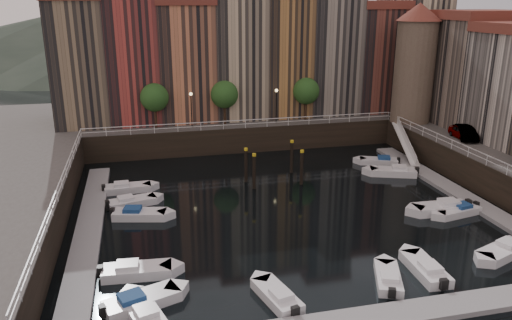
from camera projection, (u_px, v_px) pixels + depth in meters
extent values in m
plane|color=black|center=(284.00, 205.00, 43.52)|extent=(200.00, 200.00, 0.00)
cube|color=black|center=(230.00, 121.00, 67.14)|extent=(80.00, 20.00, 3.00)
cube|color=gray|center=(89.00, 227.00, 38.97)|extent=(2.00, 28.00, 0.35)
cube|color=gray|center=(455.00, 192.00, 46.11)|extent=(2.00, 28.00, 0.35)
cube|color=gray|center=(371.00, 319.00, 27.72)|extent=(30.00, 2.00, 0.35)
cone|color=#2D382D|center=(66.00, 38.00, 136.65)|extent=(80.00, 80.00, 14.00)
cone|color=#2D382D|center=(193.00, 29.00, 143.75)|extent=(100.00, 100.00, 18.00)
cone|color=#2D382D|center=(308.00, 38.00, 152.37)|extent=(70.00, 70.00, 12.00)
cube|color=#7C684F|center=(81.00, 63.00, 58.26)|extent=(6.00, 10.00, 14.00)
cube|color=#A13932|center=(132.00, 54.00, 59.26)|extent=(5.80, 10.00, 16.00)
cube|color=#BF724E|center=(185.00, 63.00, 60.99)|extent=(6.50, 10.00, 13.50)
cube|color=brown|center=(182.00, 1.00, 58.77)|extent=(6.80, 10.30, 1.00)
cube|color=tan|center=(235.00, 55.00, 62.16)|extent=(6.20, 10.00, 15.00)
cube|color=#A8753E|center=(281.00, 56.00, 63.54)|extent=(5.60, 10.00, 14.50)
cube|color=gray|center=(325.00, 47.00, 64.55)|extent=(6.40, 10.00, 16.50)
cube|color=brown|center=(369.00, 60.00, 66.45)|extent=(6.00, 10.00, 13.00)
cube|color=brown|center=(372.00, 5.00, 64.31)|extent=(6.30, 10.30, 1.00)
cube|color=beige|center=(410.00, 49.00, 67.38)|extent=(5.90, 10.00, 15.50)
cube|color=#7D6C5E|center=(476.00, 73.00, 57.71)|extent=(9.00, 8.00, 12.00)
cube|color=brown|center=(484.00, 15.00, 55.73)|extent=(9.30, 8.30, 1.00)
cylinder|color=#6B5B4C|center=(414.00, 72.00, 58.60)|extent=(4.60, 4.60, 12.00)
cone|color=brown|center=(420.00, 12.00, 56.52)|extent=(5.20, 5.20, 2.00)
cylinder|color=black|center=(156.00, 118.00, 56.89)|extent=(0.30, 0.30, 2.40)
sphere|color=#1E4719|center=(154.00, 97.00, 56.16)|extent=(3.20, 3.20, 3.20)
cylinder|color=black|center=(225.00, 115.00, 58.65)|extent=(0.30, 0.30, 2.40)
sphere|color=#1E4719|center=(224.00, 94.00, 57.92)|extent=(3.20, 3.20, 3.20)
cylinder|color=black|center=(306.00, 111.00, 60.85)|extent=(0.30, 0.30, 2.40)
sphere|color=#1E4719|center=(306.00, 91.00, 60.12)|extent=(3.20, 3.20, 3.20)
cylinder|color=black|center=(191.00, 111.00, 56.60)|extent=(0.12, 0.12, 4.00)
sphere|color=#FFD88C|center=(191.00, 94.00, 55.99)|extent=(0.36, 0.36, 0.36)
cylinder|color=black|center=(276.00, 107.00, 58.80)|extent=(0.12, 0.12, 4.00)
sphere|color=#FFD88C|center=(276.00, 90.00, 58.19)|extent=(0.36, 0.36, 0.36)
cube|color=white|center=(245.00, 120.00, 57.13)|extent=(36.00, 0.08, 0.08)
cube|color=white|center=(245.00, 124.00, 57.27)|extent=(36.00, 0.06, 0.06)
cube|color=white|center=(478.00, 151.00, 45.35)|extent=(0.08, 34.00, 0.08)
cube|color=white|center=(477.00, 156.00, 45.49)|extent=(0.06, 34.00, 0.06)
cube|color=white|center=(59.00, 183.00, 37.42)|extent=(0.08, 34.00, 0.08)
cube|color=white|center=(60.00, 189.00, 37.56)|extent=(0.06, 34.00, 0.06)
cube|color=white|center=(405.00, 143.00, 56.01)|extent=(2.78, 8.26, 2.81)
cube|color=white|center=(406.00, 139.00, 55.86)|extent=(1.93, 8.32, 3.65)
cylinder|color=black|center=(254.00, 174.00, 46.88)|extent=(0.32, 0.32, 3.60)
cylinder|color=gold|center=(254.00, 155.00, 46.31)|extent=(0.36, 0.36, 0.25)
cylinder|color=black|center=(246.00, 167.00, 48.62)|extent=(0.32, 0.32, 3.60)
cylinder|color=gold|center=(246.00, 149.00, 48.06)|extent=(0.36, 0.36, 0.25)
cylinder|color=black|center=(302.00, 170.00, 47.97)|extent=(0.32, 0.32, 3.60)
cylinder|color=gold|center=(302.00, 151.00, 47.41)|extent=(0.36, 0.36, 0.25)
cylinder|color=black|center=(292.00, 159.00, 51.28)|extent=(0.32, 0.32, 3.60)
cylinder|color=gold|center=(292.00, 141.00, 50.71)|extent=(0.36, 0.36, 0.25)
cube|color=silver|center=(142.00, 302.00, 29.07)|extent=(4.71, 3.11, 0.75)
cube|color=navy|center=(132.00, 298.00, 28.61)|extent=(1.73, 1.61, 0.50)
cube|color=black|center=(102.00, 311.00, 27.78)|extent=(0.50, 0.59, 0.70)
cube|color=silver|center=(137.00, 272.00, 32.27)|extent=(4.51, 2.02, 0.75)
cube|color=silver|center=(127.00, 266.00, 32.04)|extent=(1.48, 1.30, 0.50)
cube|color=black|center=(100.00, 271.00, 31.85)|extent=(0.39, 0.52, 0.70)
cube|color=silver|center=(140.00, 215.00, 40.81)|extent=(4.53, 2.59, 0.73)
cube|color=navy|center=(132.00, 210.00, 40.68)|extent=(1.59, 1.45, 0.48)
cube|color=black|center=(112.00, 212.00, 40.74)|extent=(0.44, 0.55, 0.68)
cube|color=silver|center=(132.00, 202.00, 43.37)|extent=(4.31, 2.48, 0.69)
cube|color=silver|center=(126.00, 199.00, 43.01)|extent=(1.52, 1.38, 0.46)
cube|color=black|center=(107.00, 204.00, 42.38)|extent=(0.42, 0.52, 0.65)
cube|color=silver|center=(128.00, 189.00, 46.54)|extent=(4.22, 1.73, 0.71)
cube|color=silver|center=(121.00, 185.00, 46.27)|extent=(1.36, 1.18, 0.47)
cube|color=black|center=(104.00, 188.00, 45.93)|extent=(0.35, 0.48, 0.66)
cube|color=silver|center=(503.00, 252.00, 34.82)|extent=(4.62, 3.07, 0.73)
cube|color=silver|center=(508.00, 244.00, 34.99)|extent=(1.70, 1.58, 0.49)
cube|color=silver|center=(457.00, 212.00, 41.47)|extent=(4.23, 2.27, 0.68)
cube|color=navy|center=(462.00, 206.00, 41.56)|extent=(1.46, 1.31, 0.46)
cube|color=black|center=(476.00, 205.00, 42.21)|extent=(0.40, 0.51, 0.64)
cube|color=silver|center=(441.00, 209.00, 41.90)|extent=(4.82, 2.02, 0.81)
cube|color=silver|center=(449.00, 203.00, 41.88)|extent=(1.56, 1.35, 0.54)
cube|color=black|center=(468.00, 204.00, 42.28)|extent=(0.40, 0.55, 0.76)
cube|color=silver|center=(393.00, 172.00, 50.87)|extent=(4.85, 3.18, 0.77)
cube|color=silver|center=(399.00, 168.00, 50.66)|extent=(1.77, 1.65, 0.51)
cube|color=black|center=(417.00, 171.00, 50.54)|extent=(0.51, 0.61, 0.72)
cube|color=silver|center=(379.00, 162.00, 54.35)|extent=(4.29, 2.93, 0.68)
cube|color=navy|center=(384.00, 158.00, 54.15)|extent=(1.59, 1.49, 0.45)
cube|color=black|center=(398.00, 160.00, 53.98)|extent=(0.47, 0.54, 0.64)
cube|color=silver|center=(143.00, 313.00, 28.01)|extent=(2.80, 4.48, 0.71)
cube|color=silver|center=(146.00, 312.00, 27.42)|extent=(1.49, 1.61, 0.48)
cube|color=silver|center=(277.00, 296.00, 29.64)|extent=(2.46, 4.22, 0.68)
cube|color=silver|center=(281.00, 295.00, 29.06)|extent=(1.36, 1.49, 0.45)
cube|color=black|center=(295.00, 311.00, 27.82)|extent=(0.51, 0.42, 0.63)
cube|color=silver|center=(388.00, 278.00, 31.57)|extent=(2.79, 4.12, 0.66)
cube|color=silver|center=(389.00, 277.00, 30.95)|extent=(1.42, 1.52, 0.44)
cube|color=black|center=(392.00, 293.00, 29.60)|extent=(0.52, 0.44, 0.61)
cube|color=silver|center=(425.00, 269.00, 32.59)|extent=(1.85, 4.35, 0.73)
cube|color=silver|center=(430.00, 268.00, 31.91)|extent=(1.23, 1.41, 0.49)
cube|color=black|center=(444.00, 284.00, 30.42)|extent=(0.50, 0.36, 0.68)
imported|color=gray|center=(463.00, 133.00, 52.56)|extent=(1.98, 4.08, 1.34)
imported|color=gray|center=(466.00, 133.00, 52.37)|extent=(2.86, 4.66, 1.45)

